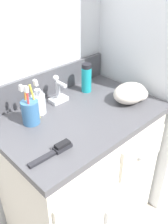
# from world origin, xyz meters

# --- Properties ---
(ground_plane) EXTENTS (6.00, 6.00, 0.00)m
(ground_plane) POSITION_xyz_m (0.00, 0.00, 0.00)
(ground_plane) COLOR #ADA393
(wall_back) EXTENTS (0.96, 0.08, 2.20)m
(wall_back) POSITION_xyz_m (0.00, 0.31, 1.10)
(wall_back) COLOR silver
(wall_back) RESTS_ON ground_plane
(wall_right) EXTENTS (0.08, 0.59, 2.20)m
(wall_right) POSITION_xyz_m (0.44, 0.00, 1.10)
(wall_right) COLOR silver
(wall_right) RESTS_ON ground_plane
(vanity) EXTENTS (0.78, 0.53, 0.77)m
(vanity) POSITION_xyz_m (-0.00, -0.00, 0.40)
(vanity) COLOR silver
(vanity) RESTS_ON ground_plane
(backsplash) EXTENTS (0.78, 0.02, 0.13)m
(backsplash) POSITION_xyz_m (0.00, 0.25, 0.84)
(backsplash) COLOR #4C4C51
(backsplash) RESTS_ON vanity
(sink_faucet) EXTENTS (0.09, 0.09, 0.14)m
(sink_faucet) POSITION_xyz_m (0.00, 0.16, 0.82)
(sink_faucet) COLOR silver
(sink_faucet) RESTS_ON vanity
(toothbrush_cup) EXTENTS (0.09, 0.09, 0.19)m
(toothbrush_cup) POSITION_xyz_m (-0.20, 0.09, 0.83)
(toothbrush_cup) COLOR teal
(toothbrush_cup) RESTS_ON vanity
(soap_dispenser) EXTENTS (0.06, 0.07, 0.13)m
(soap_dispenser) POSITION_xyz_m (-0.13, 0.14, 0.82)
(soap_dispenser) COLOR white
(soap_dispenser) RESTS_ON vanity
(shaving_cream_can) EXTENTS (0.05, 0.05, 0.15)m
(shaving_cream_can) POSITION_xyz_m (0.18, 0.14, 0.85)
(shaving_cream_can) COLOR teal
(shaving_cream_can) RESTS_ON vanity
(hairbrush) EXTENTS (0.18, 0.03, 0.03)m
(hairbrush) POSITION_xyz_m (-0.25, -0.14, 0.78)
(hairbrush) COLOR #232328
(hairbrush) RESTS_ON vanity
(hand_towel) EXTENTS (0.19, 0.14, 0.09)m
(hand_towel) POSITION_xyz_m (0.27, -0.09, 0.82)
(hand_towel) COLOR beige
(hand_towel) RESTS_ON vanity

